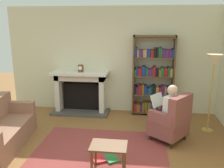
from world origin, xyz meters
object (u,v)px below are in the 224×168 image
object	(u,v)px
sofa_floral	(0,131)
side_table	(109,149)
floor_lamp	(214,67)
fireplace	(81,90)
armchair_reading	(171,121)
bookshelf	(153,78)
mantel_clock	(81,68)
seated_reader	(167,110)

from	to	relation	value
sofa_floral	side_table	bearing A→B (deg)	-110.72
side_table	floor_lamp	xyz separation A→B (m)	(1.92, 1.75, 1.02)
fireplace	armchair_reading	bearing A→B (deg)	-33.04
side_table	floor_lamp	size ratio (longest dim) A/B	0.33
bookshelf	side_table	xyz separation A→B (m)	(-0.76, -2.64, -0.55)
sofa_floral	floor_lamp	xyz separation A→B (m)	(4.05, 1.20, 1.10)
fireplace	mantel_clock	xyz separation A→B (m)	(0.04, -0.10, 0.60)
bookshelf	mantel_clock	bearing A→B (deg)	-175.74
mantel_clock	armchair_reading	world-z (taller)	mantel_clock
fireplace	seated_reader	distance (m)	2.46
bookshelf	seated_reader	size ratio (longest dim) A/B	1.75
mantel_clock	side_table	size ratio (longest dim) A/B	0.33
bookshelf	seated_reader	world-z (taller)	bookshelf
seated_reader	sofa_floral	bearing A→B (deg)	-39.35
armchair_reading	sofa_floral	bearing A→B (deg)	-40.95
mantel_clock	seated_reader	bearing A→B (deg)	-31.25
fireplace	side_table	xyz separation A→B (m)	(1.09, -2.60, -0.18)
mantel_clock	floor_lamp	bearing A→B (deg)	-14.18
mantel_clock	floor_lamp	distance (m)	3.08
side_table	floor_lamp	world-z (taller)	floor_lamp
mantel_clock	seated_reader	world-z (taller)	mantel_clock
bookshelf	armchair_reading	distance (m)	1.56
seated_reader	sofa_floral	distance (m)	3.21
sofa_floral	floor_lamp	size ratio (longest dim) A/B	1.06
mantel_clock	fireplace	bearing A→B (deg)	109.65
seated_reader	side_table	xyz separation A→B (m)	(-0.98, -1.27, -0.23)
mantel_clock	bookshelf	world-z (taller)	bookshelf
fireplace	armchair_reading	distance (m)	2.58
mantel_clock	side_table	xyz separation A→B (m)	(1.05, -2.50, -0.78)
bookshelf	floor_lamp	size ratio (longest dim) A/B	1.20
sofa_floral	side_table	size ratio (longest dim) A/B	3.16
side_table	floor_lamp	bearing A→B (deg)	42.34
sofa_floral	bookshelf	bearing A→B (deg)	-60.52
bookshelf	sofa_floral	xyz separation A→B (m)	(-2.89, -2.09, -0.63)
bookshelf	seated_reader	bearing A→B (deg)	-81.01
bookshelf	floor_lamp	bearing A→B (deg)	-37.47
bookshelf	sofa_floral	bearing A→B (deg)	-144.13
sofa_floral	mantel_clock	bearing A→B (deg)	-35.19
mantel_clock	armchair_reading	distance (m)	2.61
bookshelf	side_table	distance (m)	2.80
armchair_reading	floor_lamp	bearing A→B (deg)	160.78
bookshelf	armchair_reading	world-z (taller)	bookshelf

